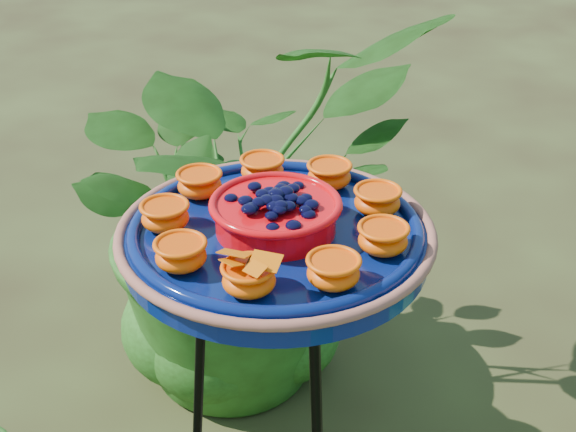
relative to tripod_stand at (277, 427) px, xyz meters
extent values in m
torus|color=black|center=(0.00, 0.00, 0.33)|extent=(0.27, 0.27, 0.02)
cylinder|color=black|center=(0.01, 0.14, -0.10)|extent=(0.02, 0.08, 0.84)
cylinder|color=#071652|center=(0.00, 0.00, 0.36)|extent=(0.47, 0.47, 0.04)
torus|color=#9C5546|center=(0.00, 0.00, 0.37)|extent=(0.45, 0.45, 0.02)
torus|color=#071652|center=(0.00, 0.00, 0.38)|extent=(0.42, 0.42, 0.02)
cylinder|color=red|center=(0.00, 0.00, 0.40)|extent=(0.18, 0.18, 0.04)
torus|color=red|center=(0.00, 0.00, 0.42)|extent=(0.19, 0.19, 0.01)
ellipsoid|color=black|center=(0.00, 0.00, 0.42)|extent=(0.15, 0.15, 0.03)
ellipsoid|color=#FF4602|center=(0.15, 0.01, 0.39)|extent=(0.07, 0.07, 0.03)
cylinder|color=#E45504|center=(0.15, 0.01, 0.41)|extent=(0.06, 0.06, 0.01)
ellipsoid|color=#FF4602|center=(0.11, 0.11, 0.39)|extent=(0.07, 0.07, 0.03)
cylinder|color=#E45504|center=(0.11, 0.11, 0.41)|extent=(0.06, 0.06, 0.01)
ellipsoid|color=#FF4602|center=(0.02, 0.15, 0.39)|extent=(0.07, 0.07, 0.03)
cylinder|color=#E45504|center=(0.02, 0.15, 0.41)|extent=(0.06, 0.06, 0.01)
ellipsoid|color=#FF4602|center=(-0.09, 0.13, 0.39)|extent=(0.07, 0.07, 0.03)
cylinder|color=#E45504|center=(-0.09, 0.13, 0.41)|extent=(0.06, 0.06, 0.01)
ellipsoid|color=#FF4602|center=(-0.15, 0.04, 0.39)|extent=(0.07, 0.07, 0.03)
cylinder|color=#E45504|center=(-0.15, 0.04, 0.41)|extent=(0.06, 0.06, 0.01)
ellipsoid|color=#FF4602|center=(-0.14, -0.06, 0.39)|extent=(0.07, 0.07, 0.03)
cylinder|color=#E45504|center=(-0.14, -0.06, 0.41)|extent=(0.06, 0.06, 0.01)
ellipsoid|color=#FF4602|center=(-0.07, -0.14, 0.39)|extent=(0.07, 0.07, 0.03)
cylinder|color=#E45504|center=(-0.07, -0.14, 0.41)|extent=(0.06, 0.06, 0.01)
ellipsoid|color=#FF4602|center=(0.04, -0.15, 0.39)|extent=(0.07, 0.07, 0.03)
cylinder|color=#E45504|center=(0.04, -0.15, 0.41)|extent=(0.06, 0.06, 0.01)
ellipsoid|color=#FF4602|center=(0.13, -0.09, 0.39)|extent=(0.07, 0.07, 0.03)
cylinder|color=#E45504|center=(0.13, -0.09, 0.41)|extent=(0.06, 0.06, 0.01)
cylinder|color=black|center=(0.04, -0.15, 0.42)|extent=(0.01, 0.03, 0.00)
cube|color=#FF6D05|center=(0.02, -0.15, 0.42)|extent=(0.04, 0.03, 0.01)
cube|color=#FF6D05|center=(0.06, -0.15, 0.42)|extent=(0.04, 0.03, 0.01)
imported|color=#204612|center=(-0.45, 0.67, -0.02)|extent=(1.11, 1.16, 1.00)
camera|label=1|loc=(0.44, -0.87, 0.95)|focal=50.00mm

